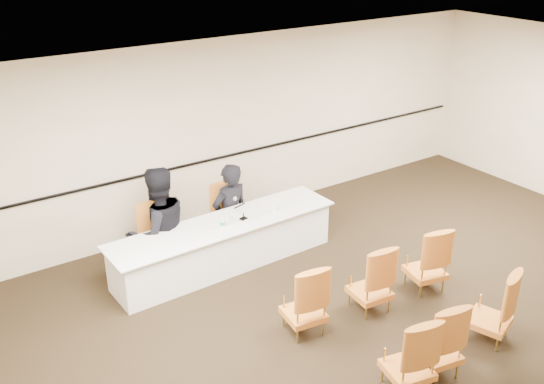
{
  "coord_description": "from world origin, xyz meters",
  "views": [
    {
      "loc": [
        -4.79,
        -4.06,
        4.61
      ],
      "look_at": [
        -0.27,
        2.6,
        0.97
      ],
      "focal_mm": 40.0,
      "sensor_mm": 36.0,
      "label": 1
    }
  ],
  "objects_px": {
    "panelist_main_chair": "(230,215)",
    "microphone": "(243,210)",
    "aud_chair_back_right": "(491,305)",
    "drinking_glass": "(232,221)",
    "panelist_second_chair": "(159,237)",
    "water_bottle": "(222,220)",
    "aud_chair_front_mid": "(371,277)",
    "panelist_second": "(159,233)",
    "aud_chair_back_mid": "(437,337)",
    "panel_table": "(225,244)",
    "coffee_cup": "(274,207)",
    "aud_chair_back_left": "(409,352)",
    "aud_chair_front_right": "(427,258)",
    "panelist_main": "(230,217)",
    "aud_chair_front_left": "(304,298)"
  },
  "relations": [
    {
      "from": "aud_chair_front_left",
      "to": "panelist_second_chair",
      "type": "bearing_deg",
      "value": 116.65
    },
    {
      "from": "water_bottle",
      "to": "aud_chair_back_mid",
      "type": "relative_size",
      "value": 0.23
    },
    {
      "from": "microphone",
      "to": "aud_chair_back_right",
      "type": "height_order",
      "value": "microphone"
    },
    {
      "from": "panel_table",
      "to": "aud_chair_front_left",
      "type": "relative_size",
      "value": 3.61
    },
    {
      "from": "water_bottle",
      "to": "panelist_second",
      "type": "bearing_deg",
      "value": 139.27
    },
    {
      "from": "panelist_main_chair",
      "to": "drinking_glass",
      "type": "relative_size",
      "value": 9.5
    },
    {
      "from": "panelist_main",
      "to": "aud_chair_back_right",
      "type": "relative_size",
      "value": 1.84
    },
    {
      "from": "coffee_cup",
      "to": "aud_chair_front_right",
      "type": "height_order",
      "value": "aud_chair_front_right"
    },
    {
      "from": "panelist_main_chair",
      "to": "water_bottle",
      "type": "distance_m",
      "value": 0.87
    },
    {
      "from": "panelist_second",
      "to": "aud_chair_back_mid",
      "type": "bearing_deg",
      "value": 109.21
    },
    {
      "from": "panelist_main",
      "to": "aud_chair_front_mid",
      "type": "relative_size",
      "value": 1.84
    },
    {
      "from": "panel_table",
      "to": "water_bottle",
      "type": "distance_m",
      "value": 0.47
    },
    {
      "from": "panelist_main",
      "to": "aud_chair_front_mid",
      "type": "bearing_deg",
      "value": 97.28
    },
    {
      "from": "panelist_second",
      "to": "drinking_glass",
      "type": "relative_size",
      "value": 19.8
    },
    {
      "from": "panelist_second_chair",
      "to": "aud_chair_front_left",
      "type": "relative_size",
      "value": 1.0
    },
    {
      "from": "microphone",
      "to": "aud_chair_back_mid",
      "type": "distance_m",
      "value": 3.28
    },
    {
      "from": "water_bottle",
      "to": "aud_chair_back_right",
      "type": "distance_m",
      "value": 3.64
    },
    {
      "from": "panelist_main_chair",
      "to": "aud_chair_back_right",
      "type": "xyz_separation_m",
      "value": [
        1.33,
        -3.76,
        0.0
      ]
    },
    {
      "from": "coffee_cup",
      "to": "aud_chair_front_mid",
      "type": "relative_size",
      "value": 0.15
    },
    {
      "from": "microphone",
      "to": "aud_chair_front_mid",
      "type": "distance_m",
      "value": 2.08
    },
    {
      "from": "coffee_cup",
      "to": "aud_chair_back_mid",
      "type": "bearing_deg",
      "value": -90.55
    },
    {
      "from": "aud_chair_front_mid",
      "to": "panelist_main_chair",
      "type": "bearing_deg",
      "value": 108.86
    },
    {
      "from": "panelist_second",
      "to": "aud_chair_front_left",
      "type": "bearing_deg",
      "value": 105.47
    },
    {
      "from": "panelist_second_chair",
      "to": "drinking_glass",
      "type": "bearing_deg",
      "value": -35.93
    },
    {
      "from": "aud_chair_front_mid",
      "to": "aud_chair_back_right",
      "type": "distance_m",
      "value": 1.46
    },
    {
      "from": "panelist_main_chair",
      "to": "microphone",
      "type": "height_order",
      "value": "microphone"
    },
    {
      "from": "aud_chair_front_right",
      "to": "aud_chair_back_right",
      "type": "height_order",
      "value": "same"
    },
    {
      "from": "aud_chair_back_mid",
      "to": "aud_chair_back_right",
      "type": "bearing_deg",
      "value": 13.66
    },
    {
      "from": "aud_chair_back_mid",
      "to": "aud_chair_back_right",
      "type": "height_order",
      "value": "same"
    },
    {
      "from": "panelist_second",
      "to": "coffee_cup",
      "type": "relative_size",
      "value": 14.09
    },
    {
      "from": "drinking_glass",
      "to": "panel_table",
      "type": "bearing_deg",
      "value": 130.74
    },
    {
      "from": "panel_table",
      "to": "aud_chair_front_left",
      "type": "height_order",
      "value": "aud_chair_front_left"
    },
    {
      "from": "panel_table",
      "to": "aud_chair_front_mid",
      "type": "relative_size",
      "value": 3.61
    },
    {
      "from": "drinking_glass",
      "to": "panelist_second",
      "type": "bearing_deg",
      "value": 145.45
    },
    {
      "from": "drinking_glass",
      "to": "aud_chair_back_left",
      "type": "height_order",
      "value": "aud_chair_back_left"
    },
    {
      "from": "drinking_glass",
      "to": "aud_chair_front_right",
      "type": "relative_size",
      "value": 0.11
    },
    {
      "from": "panelist_main_chair",
      "to": "coffee_cup",
      "type": "relative_size",
      "value": 6.76
    },
    {
      "from": "panelist_main",
      "to": "coffee_cup",
      "type": "distance_m",
      "value": 0.8
    },
    {
      "from": "coffee_cup",
      "to": "aud_chair_back_left",
      "type": "distance_m",
      "value": 3.25
    },
    {
      "from": "panelist_main_chair",
      "to": "aud_chair_front_left",
      "type": "xyz_separation_m",
      "value": [
        -0.4,
        -2.41,
        0.0
      ]
    },
    {
      "from": "drinking_glass",
      "to": "panelist_second_chair",
      "type": "bearing_deg",
      "value": 145.45
    },
    {
      "from": "panelist_second_chair",
      "to": "panel_table",
      "type": "bearing_deg",
      "value": -34.13
    },
    {
      "from": "coffee_cup",
      "to": "aud_chair_back_right",
      "type": "relative_size",
      "value": 0.15
    },
    {
      "from": "water_bottle",
      "to": "aud_chair_front_mid",
      "type": "distance_m",
      "value": 2.19
    },
    {
      "from": "panelist_second_chair",
      "to": "aud_chair_front_right",
      "type": "relative_size",
      "value": 1.0
    },
    {
      "from": "panelist_main",
      "to": "coffee_cup",
      "type": "xyz_separation_m",
      "value": [
        0.38,
        -0.63,
        0.31
      ]
    },
    {
      "from": "microphone",
      "to": "coffee_cup",
      "type": "xyz_separation_m",
      "value": [
        0.5,
        -0.04,
        -0.08
      ]
    },
    {
      "from": "microphone",
      "to": "drinking_glass",
      "type": "xyz_separation_m",
      "value": [
        -0.21,
        -0.03,
        -0.1
      ]
    },
    {
      "from": "panelist_main_chair",
      "to": "coffee_cup",
      "type": "height_order",
      "value": "panelist_main_chair"
    },
    {
      "from": "aud_chair_front_left",
      "to": "aud_chair_back_mid",
      "type": "height_order",
      "value": "same"
    }
  ]
}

